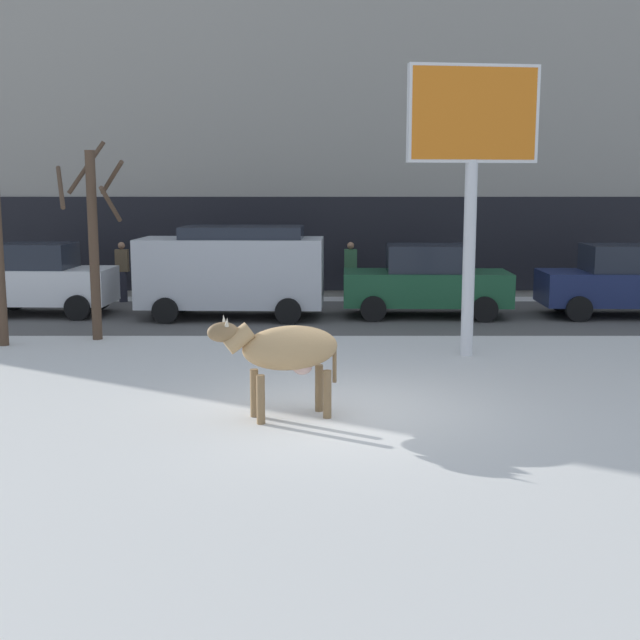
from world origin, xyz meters
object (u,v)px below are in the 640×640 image
object	(u,v)px
billboard	(473,132)
pedestrian_far_left	(181,272)
car_darkgreen_sedan	(426,281)
cow_tan	(286,350)
car_silver_van	(233,269)
pedestrian_by_cars	(351,272)
pedestrian_near_billboard	(123,272)
car_white_hatchback	(42,279)
car_navy_sedan	(624,281)
bare_tree_right_lot	(93,234)

from	to	relation	value
billboard	pedestrian_far_left	distance (m)	10.90
car_darkgreen_sedan	pedestrian_far_left	world-z (taller)	car_darkgreen_sedan
cow_tan	car_silver_van	bearing A→B (deg)	100.58
cow_tan	pedestrian_by_cars	distance (m)	12.23
car_darkgreen_sedan	billboard	bearing A→B (deg)	-87.86
pedestrian_by_cars	billboard	bearing A→B (deg)	-75.32
car_silver_van	pedestrian_far_left	distance (m)	3.49
pedestrian_near_billboard	pedestrian_far_left	size ratio (longest dim) A/B	1.00
car_silver_van	billboard	bearing A→B (deg)	-42.87
car_white_hatchback	car_silver_van	distance (m)	5.01
car_navy_sedan	billboard	bearing A→B (deg)	-134.58
car_white_hatchback	pedestrian_by_cars	xyz separation A→B (m)	(8.06, 2.48, -0.05)
car_navy_sedan	pedestrian_far_left	distance (m)	12.11
car_silver_van	pedestrian_near_billboard	bearing A→B (deg)	139.74
cow_tan	pedestrian_near_billboard	bearing A→B (deg)	113.20
billboard	car_white_hatchback	size ratio (longest dim) A/B	1.57
pedestrian_far_left	pedestrian_by_cars	bearing A→B (deg)	0.00
cow_tan	car_silver_van	world-z (taller)	car_silver_van
car_white_hatchback	pedestrian_near_billboard	xyz separation A→B (m)	(1.48, 2.48, -0.05)
pedestrian_far_left	bare_tree_right_lot	distance (m)	6.16
car_navy_sedan	pedestrian_near_billboard	distance (m)	13.75
pedestrian_far_left	car_white_hatchback	bearing A→B (deg)	-141.91
pedestrian_by_cars	pedestrian_far_left	xyz separation A→B (m)	(-4.90, 0.00, 0.00)
car_white_hatchback	bare_tree_right_lot	bearing A→B (deg)	-56.23
car_navy_sedan	pedestrian_by_cars	xyz separation A→B (m)	(-6.89, 2.74, -0.03)
car_navy_sedan	pedestrian_near_billboard	size ratio (longest dim) A/B	2.46
pedestrian_by_cars	car_navy_sedan	bearing A→B (deg)	-21.66
car_darkgreen_sedan	car_navy_sedan	distance (m)	5.06
car_white_hatchback	pedestrian_by_cars	distance (m)	8.43
cow_tan	pedestrian_by_cars	size ratio (longest dim) A/B	1.11
pedestrian_near_billboard	car_white_hatchback	bearing A→B (deg)	-120.92
cow_tan	pedestrian_far_left	distance (m)	12.66
cow_tan	car_white_hatchback	distance (m)	11.77
billboard	car_navy_sedan	size ratio (longest dim) A/B	1.31
pedestrian_near_billboard	bare_tree_right_lot	world-z (taller)	bare_tree_right_lot
billboard	car_silver_van	world-z (taller)	billboard
billboard	car_white_hatchback	xyz separation A→B (m)	(-10.07, 5.21, -3.39)
billboard	pedestrian_far_left	bearing A→B (deg)	131.96
billboard	pedestrian_far_left	world-z (taller)	billboard
car_darkgreen_sedan	bare_tree_right_lot	bearing A→B (deg)	-157.07
cow_tan	bare_tree_right_lot	size ratio (longest dim) A/B	0.45
car_silver_van	car_navy_sedan	distance (m)	9.99
billboard	car_white_hatchback	world-z (taller)	billboard
pedestrian_near_billboard	pedestrian_by_cars	world-z (taller)	same
car_navy_sedan	pedestrian_by_cars	bearing A→B (deg)	158.34
car_navy_sedan	cow_tan	bearing A→B (deg)	-131.27
pedestrian_near_billboard	pedestrian_by_cars	bearing A→B (deg)	0.00
car_navy_sedan	bare_tree_right_lot	xyz separation A→B (m)	(-12.64, -3.20, 1.39)
car_white_hatchback	bare_tree_right_lot	size ratio (longest dim) A/B	0.83
pedestrian_far_left	cow_tan	bearing A→B (deg)	-73.80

